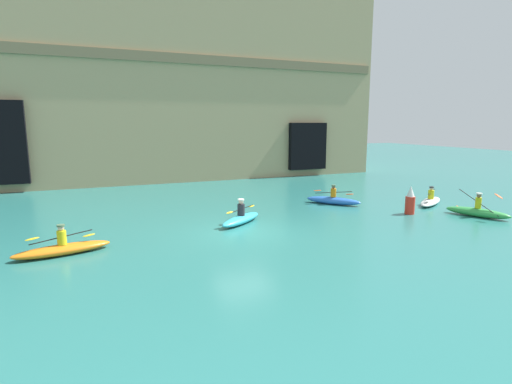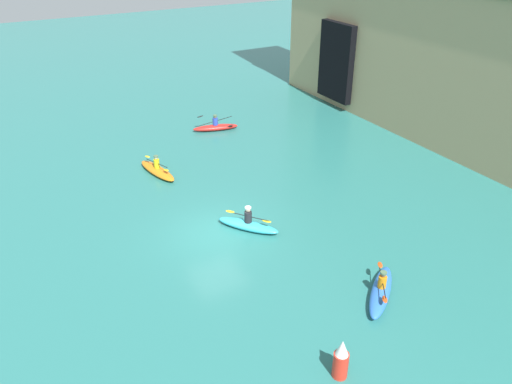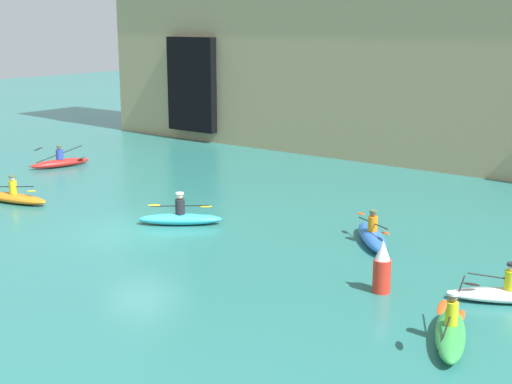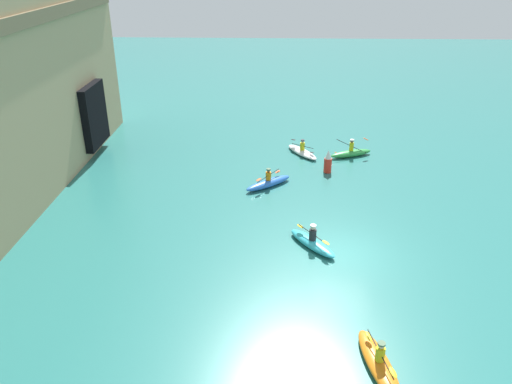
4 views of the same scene
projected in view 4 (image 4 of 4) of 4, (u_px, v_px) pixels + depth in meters
The scene contains 7 objects.
ground_plane at pixel (345, 253), 22.54m from camera, with size 120.00×120.00×0.00m, color #28706B.
kayak_white at pixel (302, 151), 33.21m from camera, with size 3.02×2.30×1.03m.
kayak_blue at pixel (268, 183), 28.69m from camera, with size 2.52×2.84×1.11m.
kayak_orange at pixel (379, 363), 16.23m from camera, with size 3.30×1.38×1.08m.
kayak_cyan at pixel (312, 242), 22.87m from camera, with size 2.75×2.33×1.15m.
kayak_green at pixel (351, 153), 32.85m from camera, with size 1.73×2.98×1.30m.
marker_buoy at pixel (328, 162), 30.36m from camera, with size 0.48×0.48×1.44m.
Camera 4 is at (-19.18, 3.32, 12.36)m, focal length 35.00 mm.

